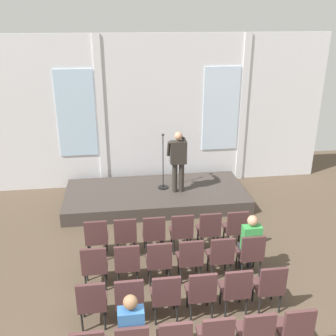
% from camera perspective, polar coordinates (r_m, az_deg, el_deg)
% --- Properties ---
extents(rear_partition, '(10.33, 0.14, 4.35)m').
position_cam_1_polar(rear_partition, '(11.21, -2.56, 8.14)').
color(rear_partition, silver).
rests_on(rear_partition, ground).
extents(stage_platform, '(4.85, 2.13, 0.36)m').
position_cam_1_polar(stage_platform, '(10.60, -1.81, -4.16)').
color(stage_platform, '#3F3833').
rests_on(stage_platform, ground).
extents(speaker, '(0.52, 0.69, 1.66)m').
position_cam_1_polar(speaker, '(10.10, 1.51, 1.54)').
color(speaker, '#332D28').
rests_on(speaker, stage_platform).
extents(mic_stand, '(0.28, 0.28, 1.55)m').
position_cam_1_polar(mic_stand, '(10.52, -0.72, -1.27)').
color(mic_stand, black).
rests_on(mic_stand, stage_platform).
extents(chair_r0_c0, '(0.46, 0.44, 0.94)m').
position_cam_1_polar(chair_r0_c0, '(8.26, -10.47, -9.84)').
color(chair_r0_c0, black).
rests_on(chair_r0_c0, ground).
extents(chair_r0_c1, '(0.46, 0.44, 0.94)m').
position_cam_1_polar(chair_r0_c1, '(8.24, -6.28, -9.66)').
color(chair_r0_c1, black).
rests_on(chair_r0_c1, ground).
extents(chair_r0_c2, '(0.46, 0.44, 0.94)m').
position_cam_1_polar(chair_r0_c2, '(8.26, -2.11, -9.42)').
color(chair_r0_c2, black).
rests_on(chair_r0_c2, ground).
extents(chair_r0_c3, '(0.46, 0.44, 0.94)m').
position_cam_1_polar(chair_r0_c3, '(8.33, 2.01, -9.14)').
color(chair_r0_c3, black).
rests_on(chair_r0_c3, ground).
extents(chair_r0_c4, '(0.46, 0.44, 0.94)m').
position_cam_1_polar(chair_r0_c4, '(8.44, 6.04, -8.82)').
color(chair_r0_c4, black).
rests_on(chair_r0_c4, ground).
extents(chair_r0_c5, '(0.46, 0.44, 0.94)m').
position_cam_1_polar(chair_r0_c5, '(8.59, 9.94, -8.46)').
color(chair_r0_c5, black).
rests_on(chair_r0_c5, ground).
extents(chair_r1_c0, '(0.46, 0.44, 0.94)m').
position_cam_1_polar(chair_r1_c0, '(7.44, -10.74, -13.76)').
color(chair_r1_c0, black).
rests_on(chair_r1_c0, ground).
extents(chair_r1_c1, '(0.46, 0.44, 0.94)m').
position_cam_1_polar(chair_r1_c1, '(7.42, -6.03, -13.57)').
color(chair_r1_c1, black).
rests_on(chair_r1_c1, ground).
extents(chair_r1_c2, '(0.46, 0.44, 0.94)m').
position_cam_1_polar(chair_r1_c2, '(7.45, -1.34, -13.28)').
color(chair_r1_c2, black).
rests_on(chair_r1_c2, ground).
extents(chair_r1_c3, '(0.46, 0.44, 0.94)m').
position_cam_1_polar(chair_r1_c3, '(7.52, 3.28, -12.92)').
color(chair_r1_c3, black).
rests_on(chair_r1_c3, ground).
extents(chair_r1_c4, '(0.46, 0.44, 0.94)m').
position_cam_1_polar(chair_r1_c4, '(7.64, 7.76, -12.48)').
color(chair_r1_c4, black).
rests_on(chair_r1_c4, ground).
extents(chair_r1_c5, '(0.46, 0.44, 0.94)m').
position_cam_1_polar(chair_r1_c5, '(7.81, 12.07, -12.00)').
color(chair_r1_c5, black).
rests_on(chair_r1_c5, ground).
extents(audience_r1_c5, '(0.36, 0.39, 1.30)m').
position_cam_1_polar(audience_r1_c5, '(7.77, 11.98, -10.52)').
color(audience_r1_c5, '#2D2D33').
rests_on(audience_r1_c5, ground).
extents(chair_r2_c0, '(0.46, 0.44, 0.94)m').
position_cam_1_polar(chair_r2_c0, '(6.67, -11.10, -18.62)').
color(chair_r2_c0, black).
rests_on(chair_r2_c0, ground).
extents(chair_r2_c1, '(0.46, 0.44, 0.94)m').
position_cam_1_polar(chair_r2_c1, '(6.65, -5.71, -18.41)').
color(chair_r2_c1, black).
rests_on(chair_r2_c1, ground).
extents(chair_r2_c2, '(0.46, 0.44, 0.94)m').
position_cam_1_polar(chair_r2_c2, '(6.68, -0.35, -18.06)').
color(chair_r2_c2, black).
rests_on(chair_r2_c2, ground).
extents(chair_r2_c3, '(0.46, 0.44, 0.94)m').
position_cam_1_polar(chair_r2_c3, '(6.76, 4.90, -17.56)').
color(chair_r2_c3, black).
rests_on(chair_r2_c3, ground).
extents(chair_r2_c4, '(0.46, 0.44, 0.94)m').
position_cam_1_polar(chair_r2_c4, '(6.90, 9.94, -16.96)').
color(chair_r2_c4, black).
rests_on(chair_r2_c4, ground).
extents(chair_r2_c5, '(0.46, 0.44, 0.94)m').
position_cam_1_polar(chair_r2_c5, '(7.08, 14.73, -16.26)').
color(chair_r2_c5, black).
rests_on(chair_r2_c5, ground).
extents(audience_r3_c1, '(0.36, 0.39, 1.33)m').
position_cam_1_polar(audience_r3_c1, '(5.84, -5.40, -22.52)').
color(audience_r3_c1, '#2D2D33').
rests_on(audience_r3_c1, ground).
extents(chair_r3_c3, '(0.46, 0.44, 0.94)m').
position_cam_1_polar(chair_r3_c3, '(6.06, 7.03, -23.32)').
color(chair_r3_c3, black).
rests_on(chair_r3_c3, ground).
extents(chair_r3_c4, '(0.46, 0.44, 0.94)m').
position_cam_1_polar(chair_r3_c4, '(6.21, 12.78, -22.43)').
color(chair_r3_c4, black).
rests_on(chair_r3_c4, ground).
extents(chair_r3_c5, '(0.46, 0.44, 0.94)m').
position_cam_1_polar(chair_r3_c5, '(6.41, 18.14, -21.41)').
color(chair_r3_c5, black).
rests_on(chair_r3_c5, ground).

